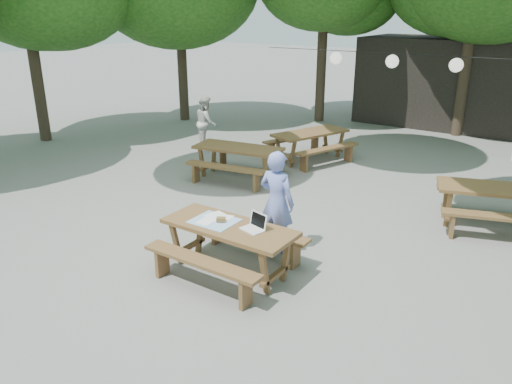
{
  "coord_description": "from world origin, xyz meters",
  "views": [
    {
      "loc": [
        4.31,
        -7.01,
        3.72
      ],
      "look_at": [
        0.29,
        -1.05,
        1.05
      ],
      "focal_mm": 35.0,
      "sensor_mm": 36.0,
      "label": 1
    }
  ],
  "objects_px": {
    "main_picnic_table": "(230,248)",
    "second_person": "(206,122)",
    "picnic_table_nw": "(238,162)",
    "woman": "(277,202)"
  },
  "relations": [
    {
      "from": "picnic_table_nw",
      "to": "second_person",
      "type": "height_order",
      "value": "second_person"
    },
    {
      "from": "woman",
      "to": "second_person",
      "type": "bearing_deg",
      "value": -39.68
    },
    {
      "from": "main_picnic_table",
      "to": "picnic_table_nw",
      "type": "relative_size",
      "value": 0.94
    },
    {
      "from": "main_picnic_table",
      "to": "woman",
      "type": "relative_size",
      "value": 1.2
    },
    {
      "from": "woman",
      "to": "second_person",
      "type": "height_order",
      "value": "woman"
    },
    {
      "from": "main_picnic_table",
      "to": "picnic_table_nw",
      "type": "height_order",
      "value": "same"
    },
    {
      "from": "picnic_table_nw",
      "to": "main_picnic_table",
      "type": "bearing_deg",
      "value": -65.22
    },
    {
      "from": "picnic_table_nw",
      "to": "woman",
      "type": "bearing_deg",
      "value": -53.97
    },
    {
      "from": "picnic_table_nw",
      "to": "woman",
      "type": "height_order",
      "value": "woman"
    },
    {
      "from": "main_picnic_table",
      "to": "second_person",
      "type": "relative_size",
      "value": 1.38
    }
  ]
}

